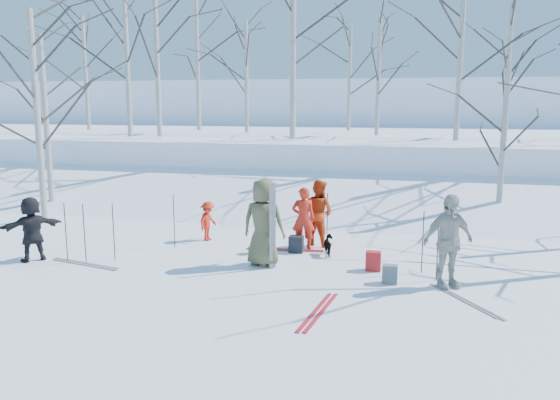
% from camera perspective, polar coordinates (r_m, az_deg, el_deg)
% --- Properties ---
extents(ground, '(120.00, 120.00, 0.00)m').
position_cam_1_polar(ground, '(11.79, -1.69, -7.49)').
color(ground, white).
rests_on(ground, ground).
extents(snow_ramp, '(70.00, 9.49, 4.12)m').
position_cam_1_polar(snow_ramp, '(18.41, 3.95, -0.58)').
color(snow_ramp, white).
rests_on(snow_ramp, ground).
extents(snow_plateau, '(70.00, 18.00, 2.20)m').
position_cam_1_polar(snow_plateau, '(28.12, 7.32, 4.83)').
color(snow_plateau, white).
rests_on(snow_plateau, ground).
extents(far_hill, '(90.00, 30.00, 6.00)m').
position_cam_1_polar(far_hill, '(48.96, 9.99, 8.18)').
color(far_hill, white).
rests_on(far_hill, ground).
extents(skier_olive_center, '(0.99, 0.68, 1.94)m').
position_cam_1_polar(skier_olive_center, '(12.01, -1.75, -2.36)').
color(skier_olive_center, '#4C4C2D').
rests_on(skier_olive_center, ground).
extents(skier_red_north, '(0.64, 0.50, 1.55)m').
position_cam_1_polar(skier_red_north, '(13.35, 2.45, -1.94)').
color(skier_red_north, red).
rests_on(skier_red_north, ground).
extents(skier_redor_behind, '(1.01, 0.92, 1.67)m').
position_cam_1_polar(skier_redor_behind, '(13.80, 4.03, -1.32)').
color(skier_redor_behind, red).
rests_on(skier_redor_behind, ground).
extents(skier_red_seated, '(0.51, 0.73, 1.03)m').
position_cam_1_polar(skier_red_seated, '(14.40, -7.54, -2.19)').
color(skier_red_seated, red).
rests_on(skier_red_seated, ground).
extents(skier_cream_east, '(1.16, 0.97, 1.86)m').
position_cam_1_polar(skier_cream_east, '(11.07, 17.16, -4.13)').
color(skier_cream_east, beige).
rests_on(skier_cream_east, ground).
extents(skier_grey_west, '(1.25, 1.32, 1.49)m').
position_cam_1_polar(skier_grey_west, '(13.63, -24.51, -2.76)').
color(skier_grey_west, black).
rests_on(skier_grey_west, ground).
extents(dog, '(0.43, 0.62, 0.48)m').
position_cam_1_polar(dog, '(12.98, 5.18, -4.76)').
color(dog, black).
rests_on(dog, ground).
extents(upright_ski_left, '(0.11, 0.17, 1.90)m').
position_cam_1_polar(upright_ski_left, '(11.69, -0.94, -2.81)').
color(upright_ski_left, silver).
rests_on(upright_ski_left, ground).
extents(upright_ski_right, '(0.13, 0.23, 1.89)m').
position_cam_1_polar(upright_ski_right, '(11.73, -0.62, -2.76)').
color(upright_ski_right, silver).
rests_on(upright_ski_right, ground).
extents(ski_pair_a, '(0.70, 1.95, 0.02)m').
position_cam_1_polar(ski_pair_a, '(9.64, 4.02, -11.56)').
color(ski_pair_a, '#A51723').
rests_on(ski_pair_a, ground).
extents(ski_pair_b, '(0.50, 1.93, 0.02)m').
position_cam_1_polar(ski_pair_b, '(13.45, 0.54, -5.21)').
color(ski_pair_b, '#A51723').
rests_on(ski_pair_b, ground).
extents(ski_pair_c, '(1.03, 1.99, 0.02)m').
position_cam_1_polar(ski_pair_c, '(13.05, -19.69, -6.30)').
color(ski_pair_c, silver).
rests_on(ski_pair_c, ground).
extents(ski_pair_d, '(1.94, 2.08, 0.02)m').
position_cam_1_polar(ski_pair_d, '(10.67, 18.78, -9.92)').
color(ski_pair_d, silver).
rests_on(ski_pair_d, ground).
extents(ski_pole_a, '(0.02, 0.02, 1.34)m').
position_cam_1_polar(ski_pole_a, '(13.80, 4.96, -2.03)').
color(ski_pole_a, black).
rests_on(ski_pole_a, ground).
extents(ski_pole_b, '(0.02, 0.02, 1.34)m').
position_cam_1_polar(ski_pole_b, '(11.47, 16.16, -4.91)').
color(ski_pole_b, black).
rests_on(ski_pole_b, ground).
extents(ski_pole_c, '(0.02, 0.02, 1.34)m').
position_cam_1_polar(ski_pole_c, '(13.51, 2.91, -2.27)').
color(ski_pole_c, black).
rests_on(ski_pole_c, ground).
extents(ski_pole_d, '(0.02, 0.02, 1.34)m').
position_cam_1_polar(ski_pole_d, '(11.91, 14.69, -4.29)').
color(ski_pole_d, black).
rests_on(ski_pole_d, ground).
extents(ski_pole_e, '(0.02, 0.02, 1.34)m').
position_cam_1_polar(ski_pole_e, '(13.06, -19.76, -3.30)').
color(ski_pole_e, black).
rests_on(ski_pole_e, ground).
extents(ski_pole_f, '(0.02, 0.02, 1.34)m').
position_cam_1_polar(ski_pole_f, '(13.31, -21.48, -3.17)').
color(ski_pole_f, black).
rests_on(ski_pole_f, ground).
extents(ski_pole_g, '(0.02, 0.02, 1.34)m').
position_cam_1_polar(ski_pole_g, '(13.81, -11.01, -2.17)').
color(ski_pole_g, black).
rests_on(ski_pole_g, ground).
extents(ski_pole_h, '(0.02, 0.02, 1.34)m').
position_cam_1_polar(ski_pole_h, '(13.02, -17.00, -3.18)').
color(ski_pole_h, black).
rests_on(ski_pole_h, ground).
extents(backpack_red, '(0.32, 0.22, 0.42)m').
position_cam_1_polar(backpack_red, '(11.98, 9.73, -6.30)').
color(backpack_red, '#AE1B1A').
rests_on(backpack_red, ground).
extents(backpack_grey, '(0.30, 0.20, 0.38)m').
position_cam_1_polar(backpack_grey, '(11.22, 11.41, -7.61)').
color(backpack_grey, '#5B5F63').
rests_on(backpack_grey, ground).
extents(backpack_dark, '(0.34, 0.24, 0.40)m').
position_cam_1_polar(backpack_dark, '(13.21, 1.71, -4.64)').
color(backpack_dark, black).
rests_on(backpack_dark, ground).
extents(birch_plateau_a, '(3.94, 3.94, 4.78)m').
position_cam_1_polar(birch_plateau_a, '(23.64, 10.23, 12.47)').
color(birch_plateau_a, silver).
rests_on(birch_plateau_a, snow_plateau).
extents(birch_plateau_b, '(4.08, 4.08, 4.97)m').
position_cam_1_polar(birch_plateau_b, '(27.53, 7.27, 12.40)').
color(birch_plateau_b, silver).
rests_on(birch_plateau_b, snow_plateau).
extents(birch_plateau_c, '(4.47, 4.47, 5.52)m').
position_cam_1_polar(birch_plateau_c, '(29.22, -19.65, 12.31)').
color(birch_plateau_c, silver).
rests_on(birch_plateau_c, snow_plateau).
extents(birch_plateau_d, '(4.81, 4.81, 6.02)m').
position_cam_1_polar(birch_plateau_d, '(20.97, 18.33, 14.14)').
color(birch_plateau_d, silver).
rests_on(birch_plateau_d, snow_plateau).
extents(birch_plateau_e, '(4.09, 4.09, 4.98)m').
position_cam_1_polar(birch_plateau_e, '(25.54, -3.54, 12.65)').
color(birch_plateau_e, silver).
rests_on(birch_plateau_e, snow_plateau).
extents(birch_plateau_f, '(6.14, 6.14, 7.91)m').
position_cam_1_polar(birch_plateau_f, '(21.73, 1.37, 16.99)').
color(birch_plateau_f, silver).
rests_on(birch_plateau_f, snow_plateau).
extents(birch_plateau_h, '(5.29, 5.29, 6.70)m').
position_cam_1_polar(birch_plateau_h, '(27.96, -8.63, 14.11)').
color(birch_plateau_h, silver).
rests_on(birch_plateau_h, snow_plateau).
extents(birch_plateau_j, '(5.23, 5.23, 6.61)m').
position_cam_1_polar(birch_plateau_j, '(23.39, -12.76, 14.66)').
color(birch_plateau_j, silver).
rests_on(birch_plateau_j, snow_plateau).
extents(birch_plateau_k, '(5.18, 5.18, 6.54)m').
position_cam_1_polar(birch_plateau_k, '(24.09, -15.72, 14.31)').
color(birch_plateau_k, silver).
rests_on(birch_plateau_k, snow_plateau).
extents(birch_plateau_l, '(4.22, 4.22, 5.17)m').
position_cam_1_polar(birch_plateau_l, '(24.08, 22.69, 12.28)').
color(birch_plateau_l, silver).
rests_on(birch_plateau_l, snow_plateau).
extents(birch_edge_a, '(4.94, 4.94, 6.20)m').
position_cam_1_polar(birch_edge_a, '(17.67, -24.02, 7.76)').
color(birch_edge_a, silver).
rests_on(birch_edge_a, ground).
extents(birch_edge_d, '(4.63, 4.63, 5.76)m').
position_cam_1_polar(birch_edge_d, '(19.79, -23.24, 7.34)').
color(birch_edge_d, silver).
rests_on(birch_edge_d, ground).
extents(birch_edge_e, '(3.78, 3.78, 4.55)m').
position_cam_1_polar(birch_edge_e, '(17.35, 22.27, 5.11)').
color(birch_edge_e, silver).
rests_on(birch_edge_e, ground).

